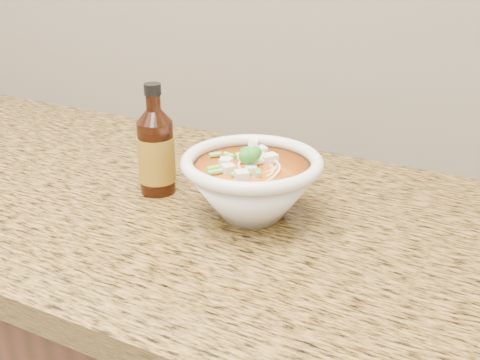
% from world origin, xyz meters
% --- Properties ---
extents(counter_slab, '(4.00, 0.68, 0.04)m').
position_xyz_m(counter_slab, '(0.00, 1.68, 0.88)').
color(counter_slab, olive).
rests_on(counter_slab, cabinet).
extents(soup_bowl, '(0.21, 0.23, 0.12)m').
position_xyz_m(soup_bowl, '(0.22, 1.67, 0.95)').
color(soup_bowl, silver).
rests_on(soup_bowl, counter_slab).
extents(hot_sauce_bottle, '(0.07, 0.07, 0.18)m').
position_xyz_m(hot_sauce_bottle, '(0.05, 1.67, 0.97)').
color(hot_sauce_bottle, '#331207').
rests_on(hot_sauce_bottle, counter_slab).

